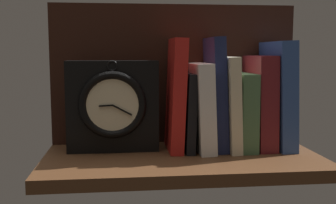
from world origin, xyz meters
The scene contains 11 objects.
ground_plane centered at (0.00, 0.00, -1.25)cm, with size 58.52×28.79×2.50cm, color #4C2D19.
back_panel centered at (0.00, 13.79, 16.56)cm, with size 58.52×1.20×33.12cm, color black.
book_red_requiem centered at (-0.73, 5.40, 12.40)cm, with size 2.89×12.52×24.81cm, color red.
book_black_skeptic centered at (1.97, 5.40, 8.60)cm, with size 1.92×12.87×17.20cm, color black.
book_white_catcher centered at (4.98, 5.40, 9.69)cm, with size 3.49×15.60×19.39cm, color silver.
book_navy_bierce centered at (8.29, 5.40, 12.55)cm, with size 2.55×12.27×25.10cm, color #192147.
book_cream_twain centered at (11.07, 5.40, 10.40)cm, with size 2.41×15.11×20.80cm, color beige.
book_green_romantic centered at (14.41, 5.40, 8.57)cm, with size 3.67×14.28×17.14cm, color #476B44.
book_maroon_dawkins centered at (18.62, 5.40, 10.52)cm, with size 4.14×13.33×21.03cm, color maroon.
book_blue_modern centered at (22.83, 5.40, 12.13)cm, with size 3.69×14.64×24.25cm, color #2D4C8E.
framed_clock centered at (-14.68, 5.71, 10.12)cm, with size 20.01×6.79×20.15cm.
Camera 1 is at (-12.61, -83.85, 21.69)cm, focal length 43.55 mm.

